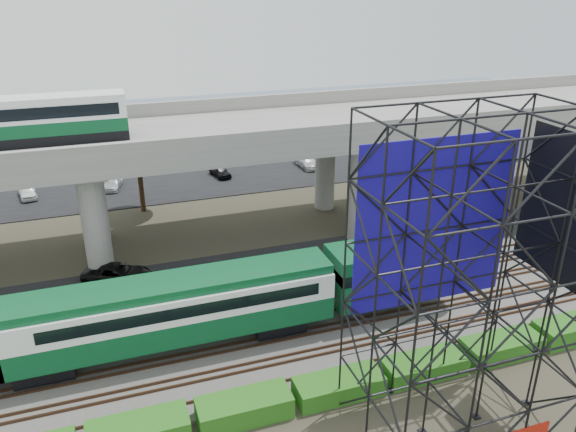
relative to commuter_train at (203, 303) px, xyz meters
name	(u,v)px	position (x,y,z in m)	size (l,w,h in m)	color
ground	(293,350)	(4.64, -2.00, -2.88)	(140.00, 140.00, 0.00)	#474233
ballast_bed	(282,329)	(4.64, 0.00, -2.78)	(90.00, 12.00, 0.20)	slate
service_road	(245,267)	(4.64, 8.50, -2.84)	(90.00, 5.00, 0.08)	black
parking_lot	(190,171)	(4.64, 32.00, -2.84)	(90.00, 18.00, 0.08)	black
harbor_water	(164,125)	(4.64, 54.00, -2.87)	(140.00, 40.00, 0.03)	#43576E
rail_tracks	(282,327)	(4.64, 0.00, -2.60)	(90.00, 9.52, 0.16)	#472D1E
commuter_train	(203,303)	(0.00, 0.00, 0.00)	(29.30, 3.06, 4.30)	black
overpass	(211,142)	(3.69, 14.00, 5.33)	(80.00, 12.00, 12.40)	#9E9B93
scaffold_tower	(469,290)	(9.84, -9.98, 4.59)	(9.36, 6.36, 15.00)	black
hedge_strip	(339,385)	(5.65, -6.30, -2.32)	(34.60, 1.80, 1.20)	#1F5E15
trees	(165,179)	(-0.03, 14.17, 2.69)	(40.94, 16.94, 7.69)	#382314
suv	(117,274)	(-4.37, 9.21, -2.14)	(2.19, 4.76, 1.32)	black
parked_cars	(208,164)	(6.66, 31.64, -2.20)	(34.62, 9.61, 1.27)	white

